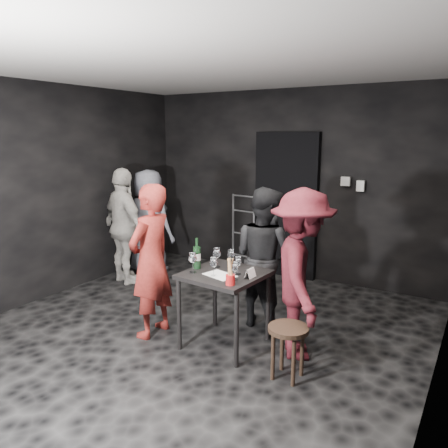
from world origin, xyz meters
The scene contains 26 objects.
floor centered at (0.00, 0.00, 0.00)m, with size 4.50×5.00×0.02m, color black.
ceiling centered at (0.00, 0.00, 2.70)m, with size 4.50×5.00×0.02m, color silver.
wall_back centered at (0.00, 2.50, 1.35)m, with size 4.50×0.04×2.70m, color black.
wall_left centered at (-2.25, 0.00, 1.35)m, with size 0.04×5.00×2.70m, color black.
wall_right centered at (2.25, 0.00, 1.35)m, with size 0.04×5.00×2.70m, color black.
doorway centered at (0.00, 2.44, 1.05)m, with size 0.95×0.10×2.10m, color black.
wallbox_upper centered at (0.85, 2.45, 1.45)m, with size 0.12×0.06×0.12m, color #B7B7B2.
wallbox_lower centered at (1.05, 2.45, 1.40)m, with size 0.10×0.06×0.14m, color #B7B7B2.
hand_truck centered at (-0.60, 2.22, 0.22)m, with size 0.40×0.34×1.19m.
tasting_table centered at (0.39, 0.09, 0.65)m, with size 0.72×0.72×0.75m.
stool centered at (1.18, -0.15, 0.38)m, with size 0.35×0.35×0.47m.
server_red centered at (-0.38, -0.10, 0.84)m, with size 0.61×0.40×1.68m, color maroon.
woman_black centered at (0.51, 0.72, 0.78)m, with size 0.76×0.42×1.56m, color black.
man_maroon centered at (1.10, 0.30, 0.85)m, with size 1.10×0.51×1.70m, color #54151E.
bystander_cream centered at (-1.78, 0.96, 0.87)m, with size 1.03×0.49×1.75m, color beige.
bystander_grey centered at (-1.77, 1.47, 0.82)m, with size 0.80×0.44×1.63m, color slate.
tasting_mat centered at (0.40, 0.00, 0.75)m, with size 0.30×0.20×0.00m, color white.
wine_glass_a centered at (0.13, -0.07, 0.86)m, with size 0.08×0.08×0.22m, color white, non-canonical shape.
wine_glass_b centered at (0.23, 0.20, 0.86)m, with size 0.08×0.08×0.22m, color white, non-canonical shape.
wine_glass_c centered at (0.35, 0.29, 0.85)m, with size 0.07×0.07×0.20m, color white, non-canonical shape.
wine_glass_d centered at (0.36, -0.05, 0.85)m, with size 0.08×0.08×0.20m, color white, non-canonical shape.
wine_glass_e centered at (0.58, -0.04, 0.84)m, with size 0.07×0.07×0.18m, color white, non-canonical shape.
wine_glass_f centered at (0.53, 0.12, 0.85)m, with size 0.07×0.07×0.19m, color white, non-canonical shape.
wine_bottle centered at (0.09, 0.07, 0.87)m, with size 0.08×0.08×0.31m.
breadstick_cup centered at (0.62, -0.18, 0.87)m, with size 0.08×0.08×0.26m.
reserved_card centered at (0.66, 0.09, 0.80)m, with size 0.07×0.12×0.09m, color white, non-canonical shape.
Camera 1 is at (2.51, -3.36, 2.07)m, focal length 35.00 mm.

